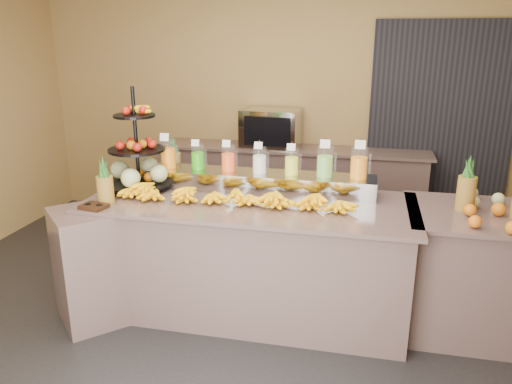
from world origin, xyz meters
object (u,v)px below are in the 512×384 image
(pitcher_tray, at_px, (260,182))
(banana_heap, at_px, (232,194))
(condiment_caddy, at_px, (94,207))
(fruit_stand, at_px, (142,163))
(oven_warmer, at_px, (271,128))
(right_fruit_pile, at_px, (492,208))

(pitcher_tray, relative_size, banana_heap, 0.99)
(banana_heap, bearing_deg, condiment_caddy, -159.96)
(banana_heap, height_order, condiment_caddy, banana_heap)
(pitcher_tray, distance_m, banana_heap, 0.37)
(condiment_caddy, bearing_deg, fruit_stand, 76.24)
(fruit_stand, distance_m, oven_warmer, 1.95)
(right_fruit_pile, bearing_deg, condiment_caddy, -171.76)
(banana_heap, distance_m, right_fruit_pile, 1.83)
(oven_warmer, bearing_deg, condiment_caddy, -106.89)
(banana_heap, bearing_deg, oven_warmer, 92.65)
(pitcher_tray, distance_m, oven_warmer, 1.69)
(condiment_caddy, bearing_deg, right_fruit_pile, 8.24)
(banana_heap, relative_size, condiment_caddy, 10.09)
(condiment_caddy, bearing_deg, oven_warmer, 70.05)
(banana_heap, distance_m, fruit_stand, 0.85)
(right_fruit_pile, distance_m, oven_warmer, 2.75)
(condiment_caddy, relative_size, oven_warmer, 0.29)
(condiment_caddy, distance_m, right_fruit_pile, 2.81)
(right_fruit_pile, bearing_deg, oven_warmer, 134.48)
(pitcher_tray, distance_m, condiment_caddy, 1.29)
(banana_heap, xyz_separation_m, oven_warmer, (-0.09, 2.02, 0.15))
(pitcher_tray, relative_size, oven_warmer, 2.91)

